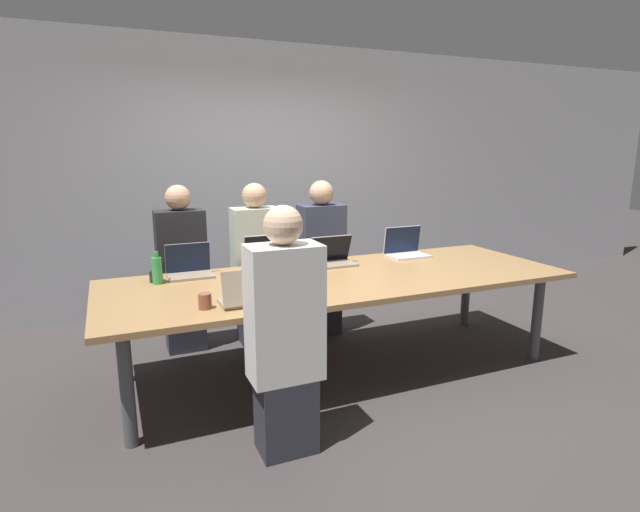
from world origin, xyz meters
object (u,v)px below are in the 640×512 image
object	(u,v)px
laptop_far_midleft	(267,261)
cup_far_left	(156,276)
laptop_far_center	(332,256)
cup_far_center	(301,262)
bottle_far_left	(157,270)
cup_near_left	(205,301)
person_near_left	(285,337)
laptop_near_left	(249,294)
person_far_midleft	(256,267)
stapler	(311,285)
person_far_center	(321,261)
laptop_far_right	(405,248)
laptop_far_left	(189,267)
person_far_left	(182,272)
cup_far_midleft	(304,264)

from	to	relation	value
laptop_far_midleft	cup_far_left	bearing A→B (deg)	179.54
laptop_far_center	cup_far_center	distance (m)	0.28
bottle_far_left	cup_near_left	world-z (taller)	bottle_far_left
bottle_far_left	person_near_left	bearing A→B (deg)	-64.55
laptop_near_left	bottle_far_left	bearing A→B (deg)	-57.12
laptop_far_midleft	person_far_midleft	bearing A→B (deg)	85.08
stapler	cup_near_left	bearing A→B (deg)	167.64
person_near_left	cup_near_left	size ratio (longest dim) A/B	14.84
person_far_center	stapler	size ratio (longest dim) A/B	9.21
person_near_left	person_far_center	bearing A→B (deg)	-119.44
cup_far_left	stapler	xyz separation A→B (m)	(0.97, -0.60, -0.02)
laptop_far_center	stapler	world-z (taller)	laptop_far_center
stapler	person_far_midleft	bearing A→B (deg)	70.94
laptop_near_left	laptop_far_right	world-z (taller)	laptop_far_right
laptop_far_left	laptop_far_midleft	size ratio (longest dim) A/B	1.02
cup_far_left	person_far_midleft	xyz separation A→B (m)	(0.87, 0.43, -0.11)
person_far_left	stapler	xyz separation A→B (m)	(0.71, -1.12, 0.10)
cup_far_left	stapler	size ratio (longest dim) A/B	0.61
person_far_left	laptop_far_center	size ratio (longest dim) A/B	3.90
bottle_far_left	cup_near_left	bearing A→B (deg)	-73.58
cup_near_left	person_far_center	world-z (taller)	person_far_center
bottle_far_left	laptop_near_left	size ratio (longest dim) A/B	0.68
laptop_far_left	cup_far_midleft	size ratio (longest dim) A/B	3.22
cup_far_midleft	person_far_midleft	bearing A→B (deg)	114.91
laptop_near_left	person_far_center	xyz separation A→B (m)	(1.01, 1.20, -0.13)
laptop_far_left	bottle_far_left	size ratio (longest dim) A/B	1.43
person_near_left	cup_far_midleft	size ratio (longest dim) A/B	13.67
bottle_far_left	cup_far_midleft	size ratio (longest dim) A/B	2.26
bottle_far_left	laptop_far_left	bearing A→B (deg)	30.38
cup_far_midleft	person_far_left	bearing A→B (deg)	144.80
bottle_far_left	laptop_far_right	world-z (taller)	laptop_far_right
laptop_near_left	person_far_midleft	size ratio (longest dim) A/B	0.24
cup_near_left	laptop_far_midleft	xyz separation A→B (m)	(0.62, 0.76, 0.03)
person_near_left	laptop_far_midleft	size ratio (longest dim) A/B	4.31
person_near_left	cup_far_midleft	world-z (taller)	person_near_left
person_far_center	cup_far_left	bearing A→B (deg)	-164.52
cup_far_center	cup_near_left	bearing A→B (deg)	-139.99
person_far_left	cup_far_center	distance (m)	1.02
laptop_near_left	person_far_midleft	xyz separation A→B (m)	(0.40, 1.22, -0.14)
laptop_near_left	laptop_far_midleft	size ratio (longest dim) A/B	1.05
laptop_near_left	laptop_far_midleft	world-z (taller)	laptop_far_midleft
person_far_left	cup_far_midleft	size ratio (longest dim) A/B	13.63
cup_far_center	laptop_far_midleft	xyz separation A→B (m)	(-0.29, -0.01, 0.04)
bottle_far_left	cup_far_midleft	distance (m)	1.11
laptop_far_center	person_far_center	xyz separation A→B (m)	(0.09, 0.42, -0.13)
cup_far_left	cup_far_center	size ratio (longest dim) A/B	1.09
person_far_left	person_far_midleft	world-z (taller)	person_far_midleft
laptop_far_left	person_far_center	bearing A→B (deg)	15.00
laptop_far_midleft	person_far_midleft	xyz separation A→B (m)	(0.04, 0.44, -0.15)
laptop_far_right	stapler	distance (m)	1.35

